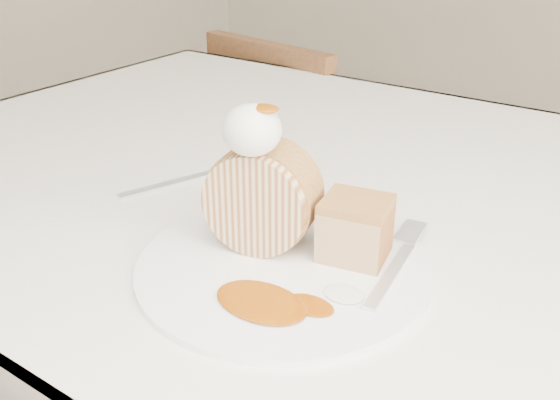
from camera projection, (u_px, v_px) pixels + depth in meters
The scene contains 10 objects.
table at pixel (356, 249), 0.81m from camera, with size 1.40×0.90×0.75m.
chair_far at pixel (294, 172), 1.57m from camera, with size 0.43×0.43×0.79m.
plate at pixel (283, 266), 0.60m from camera, with size 0.28×0.28×0.01m, color white.
roulade_slice at pixel (262, 197), 0.61m from camera, with size 0.10×0.10×0.06m, color #CBB88D.
cake_chunk at pixel (355, 232), 0.60m from camera, with size 0.06×0.06×0.05m, color #A97C3F.
whipped_cream at pixel (252, 130), 0.56m from camera, with size 0.05×0.05×0.05m, color white.
caramel_drizzle at pixel (265, 102), 0.55m from camera, with size 0.03×0.02×0.01m, color #843B05.
caramel_pool at pixel (261, 302), 0.54m from camera, with size 0.09×0.06×0.00m, color #843B05, non-canonical shape.
fork at pixel (391, 275), 0.58m from camera, with size 0.02×0.17×0.00m, color silver.
spoon at pixel (173, 183), 0.78m from camera, with size 0.03×0.18×0.00m, color silver.
Camera 1 is at (0.32, -0.43, 1.08)m, focal length 40.00 mm.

